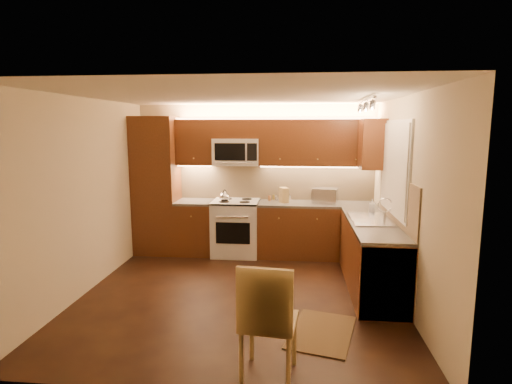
# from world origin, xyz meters

# --- Properties ---
(floor) EXTENTS (4.00, 4.00, 0.01)m
(floor) POSITION_xyz_m (0.00, 0.00, 0.00)
(floor) COLOR black
(floor) RESTS_ON ground
(ceiling) EXTENTS (4.00, 4.00, 0.01)m
(ceiling) POSITION_xyz_m (0.00, 0.00, 2.50)
(ceiling) COLOR beige
(ceiling) RESTS_ON ground
(wall_back) EXTENTS (4.00, 0.01, 2.50)m
(wall_back) POSITION_xyz_m (0.00, 2.00, 1.25)
(wall_back) COLOR #C8B892
(wall_back) RESTS_ON ground
(wall_front) EXTENTS (4.00, 0.01, 2.50)m
(wall_front) POSITION_xyz_m (0.00, -2.00, 1.25)
(wall_front) COLOR #C8B892
(wall_front) RESTS_ON ground
(wall_left) EXTENTS (0.01, 4.00, 2.50)m
(wall_left) POSITION_xyz_m (-2.00, 0.00, 1.25)
(wall_left) COLOR #C8B892
(wall_left) RESTS_ON ground
(wall_right) EXTENTS (0.01, 4.00, 2.50)m
(wall_right) POSITION_xyz_m (2.00, 0.00, 1.25)
(wall_right) COLOR #C8B892
(wall_right) RESTS_ON ground
(pantry) EXTENTS (0.70, 0.60, 2.30)m
(pantry) POSITION_xyz_m (-1.65, 1.70, 1.15)
(pantry) COLOR #43230E
(pantry) RESTS_ON floor
(base_cab_back_left) EXTENTS (0.62, 0.60, 0.86)m
(base_cab_back_left) POSITION_xyz_m (-0.99, 1.70, 0.43)
(base_cab_back_left) COLOR #43230E
(base_cab_back_left) RESTS_ON floor
(counter_back_left) EXTENTS (0.62, 0.60, 0.04)m
(counter_back_left) POSITION_xyz_m (-0.99, 1.70, 0.88)
(counter_back_left) COLOR #3E3C38
(counter_back_left) RESTS_ON base_cab_back_left
(base_cab_back_right) EXTENTS (1.92, 0.60, 0.86)m
(base_cab_back_right) POSITION_xyz_m (1.04, 1.70, 0.43)
(base_cab_back_right) COLOR #43230E
(base_cab_back_right) RESTS_ON floor
(counter_back_right) EXTENTS (1.92, 0.60, 0.04)m
(counter_back_right) POSITION_xyz_m (1.04, 1.70, 0.88)
(counter_back_right) COLOR #3E3C38
(counter_back_right) RESTS_ON base_cab_back_right
(base_cab_right) EXTENTS (0.60, 2.00, 0.86)m
(base_cab_right) POSITION_xyz_m (1.70, 0.40, 0.43)
(base_cab_right) COLOR #43230E
(base_cab_right) RESTS_ON floor
(counter_right) EXTENTS (0.60, 2.00, 0.04)m
(counter_right) POSITION_xyz_m (1.70, 0.40, 0.88)
(counter_right) COLOR #3E3C38
(counter_right) RESTS_ON base_cab_right
(dishwasher) EXTENTS (0.58, 0.60, 0.84)m
(dishwasher) POSITION_xyz_m (1.70, -0.30, 0.43)
(dishwasher) COLOR silver
(dishwasher) RESTS_ON floor
(backsplash_back) EXTENTS (3.30, 0.02, 0.60)m
(backsplash_back) POSITION_xyz_m (0.35, 1.99, 1.20)
(backsplash_back) COLOR tan
(backsplash_back) RESTS_ON wall_back
(backsplash_right) EXTENTS (0.02, 2.00, 0.60)m
(backsplash_right) POSITION_xyz_m (1.99, 0.40, 1.20)
(backsplash_right) COLOR tan
(backsplash_right) RESTS_ON wall_right
(upper_cab_back_left) EXTENTS (0.62, 0.35, 0.75)m
(upper_cab_back_left) POSITION_xyz_m (-0.99, 1.82, 1.88)
(upper_cab_back_left) COLOR #43230E
(upper_cab_back_left) RESTS_ON wall_back
(upper_cab_back_right) EXTENTS (1.92, 0.35, 0.75)m
(upper_cab_back_right) POSITION_xyz_m (1.04, 1.82, 1.88)
(upper_cab_back_right) COLOR #43230E
(upper_cab_back_right) RESTS_ON wall_back
(upper_cab_bridge) EXTENTS (0.76, 0.35, 0.31)m
(upper_cab_bridge) POSITION_xyz_m (-0.30, 1.82, 2.09)
(upper_cab_bridge) COLOR #43230E
(upper_cab_bridge) RESTS_ON wall_back
(upper_cab_right_corner) EXTENTS (0.35, 0.50, 0.75)m
(upper_cab_right_corner) POSITION_xyz_m (1.82, 1.40, 1.88)
(upper_cab_right_corner) COLOR #43230E
(upper_cab_right_corner) RESTS_ON wall_right
(stove) EXTENTS (0.76, 0.65, 0.92)m
(stove) POSITION_xyz_m (-0.30, 1.68, 0.46)
(stove) COLOR silver
(stove) RESTS_ON floor
(microwave) EXTENTS (0.76, 0.38, 0.44)m
(microwave) POSITION_xyz_m (-0.30, 1.81, 1.72)
(microwave) COLOR silver
(microwave) RESTS_ON wall_back
(window_frame) EXTENTS (0.03, 1.44, 1.24)m
(window_frame) POSITION_xyz_m (1.99, 0.55, 1.60)
(window_frame) COLOR silver
(window_frame) RESTS_ON wall_right
(window_blinds) EXTENTS (0.02, 1.36, 1.16)m
(window_blinds) POSITION_xyz_m (1.97, 0.55, 1.60)
(window_blinds) COLOR silver
(window_blinds) RESTS_ON wall_right
(sink) EXTENTS (0.52, 0.86, 0.15)m
(sink) POSITION_xyz_m (1.70, 0.55, 0.98)
(sink) COLOR silver
(sink) RESTS_ON counter_right
(faucet) EXTENTS (0.20, 0.04, 0.30)m
(faucet) POSITION_xyz_m (1.88, 0.55, 1.05)
(faucet) COLOR silver
(faucet) RESTS_ON counter_right
(track_light_bar) EXTENTS (0.04, 1.20, 0.03)m
(track_light_bar) POSITION_xyz_m (1.55, 0.40, 2.46)
(track_light_bar) COLOR silver
(track_light_bar) RESTS_ON ceiling
(kettle) EXTENTS (0.21, 0.21, 0.20)m
(kettle) POSITION_xyz_m (-0.47, 1.57, 1.02)
(kettle) COLOR silver
(kettle) RESTS_ON stove
(toaster_oven) EXTENTS (0.46, 0.38, 0.24)m
(toaster_oven) POSITION_xyz_m (1.17, 1.76, 1.02)
(toaster_oven) COLOR silver
(toaster_oven) RESTS_ON counter_back_right
(knife_block) EXTENTS (0.17, 0.21, 0.25)m
(knife_block) POSITION_xyz_m (0.50, 1.71, 1.02)
(knife_block) COLOR #A08048
(knife_block) RESTS_ON counter_back_right
(spice_jar_a) EXTENTS (0.06, 0.06, 0.10)m
(spice_jar_a) POSITION_xyz_m (0.36, 1.86, 0.95)
(spice_jar_a) COLOR silver
(spice_jar_a) RESTS_ON counter_back_right
(spice_jar_b) EXTENTS (0.06, 0.06, 0.09)m
(spice_jar_b) POSITION_xyz_m (0.32, 1.93, 0.94)
(spice_jar_b) COLOR olive
(spice_jar_b) RESTS_ON counter_back_right
(spice_jar_c) EXTENTS (0.05, 0.05, 0.09)m
(spice_jar_c) POSITION_xyz_m (0.59, 1.94, 0.94)
(spice_jar_c) COLOR silver
(spice_jar_c) RESTS_ON counter_back_right
(spice_jar_d) EXTENTS (0.06, 0.06, 0.09)m
(spice_jar_d) POSITION_xyz_m (0.25, 1.83, 0.94)
(spice_jar_d) COLOR brown
(spice_jar_d) RESTS_ON counter_back_right
(soap_bottle) EXTENTS (0.10, 0.10, 0.18)m
(soap_bottle) POSITION_xyz_m (1.81, 1.09, 0.99)
(soap_bottle) COLOR silver
(soap_bottle) RESTS_ON counter_right
(rug) EXTENTS (0.81, 1.03, 0.01)m
(rug) POSITION_xyz_m (0.98, -0.90, 0.01)
(rug) COLOR black
(rug) RESTS_ON floor
(dining_chair) EXTENTS (0.51, 0.51, 1.04)m
(dining_chair) POSITION_xyz_m (0.48, -1.68, 0.52)
(dining_chair) COLOR #A08048
(dining_chair) RESTS_ON floor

